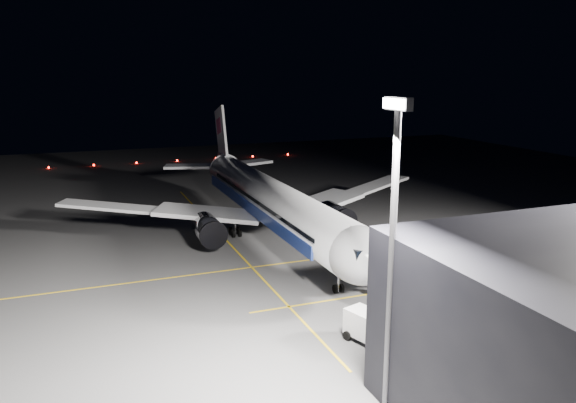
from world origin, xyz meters
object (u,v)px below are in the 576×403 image
(jet_bridge, at_px, (493,236))
(baggage_tug, at_px, (337,224))
(airliner, at_px, (269,200))
(safety_cone_c, at_px, (330,214))
(service_truck, at_px, (373,329))
(safety_cone_a, at_px, (289,227))
(floodlight_mast_south, at_px, (393,232))
(safety_cone_b, at_px, (345,229))

(jet_bridge, bearing_deg, baggage_tug, -161.35)
(airliner, xyz_separation_m, safety_cone_c, (-6.92, 12.43, -4.83))
(jet_bridge, bearing_deg, service_truck, -64.53)
(service_truck, relative_size, safety_cone_a, 9.30)
(floodlight_mast_south, xyz_separation_m, safety_cone_a, (-43.73, 10.01, -12.07))
(floodlight_mast_south, distance_m, safety_cone_b, 44.57)
(service_truck, bearing_deg, floodlight_mast_south, -42.04)
(safety_cone_b, bearing_deg, baggage_tug, -160.16)
(safety_cone_b, bearing_deg, service_truck, -22.90)
(airliner, relative_size, baggage_tug, 26.89)
(airliner, relative_size, safety_cone_b, 92.10)
(baggage_tug, xyz_separation_m, safety_cone_a, (-2.77, -6.30, -0.46))
(floodlight_mast_south, height_order, service_truck, floodlight_mast_south)
(service_truck, distance_m, safety_cone_b, 33.85)
(floodlight_mast_south, relative_size, safety_cone_a, 34.39)
(safety_cone_b, bearing_deg, jet_bridge, 18.57)
(airliner, relative_size, jet_bridge, 1.79)
(service_truck, height_order, safety_cone_b, service_truck)
(jet_bridge, bearing_deg, safety_cone_c, -169.37)
(airliner, bearing_deg, service_truck, -4.04)
(floodlight_mast_south, bearing_deg, safety_cone_a, 167.10)
(safety_cone_c, bearing_deg, safety_cone_a, -63.13)
(airliner, height_order, safety_cone_c, airliner)
(jet_bridge, relative_size, safety_cone_b, 51.53)
(floodlight_mast_south, height_order, safety_cone_a, floodlight_mast_south)
(baggage_tug, xyz_separation_m, safety_cone_c, (-7.04, 2.12, -0.42))
(jet_bridge, xyz_separation_m, safety_cone_b, (-21.46, -7.21, -4.25))
(jet_bridge, bearing_deg, airliner, -141.96)
(safety_cone_a, bearing_deg, jet_bridge, 28.65)
(safety_cone_b, bearing_deg, safety_cone_c, 169.51)
(airliner, height_order, floodlight_mast_south, floodlight_mast_south)
(jet_bridge, relative_size, floodlight_mast_south, 1.66)
(airliner, distance_m, baggage_tug, 11.21)
(jet_bridge, bearing_deg, safety_cone_a, -151.35)
(airliner, bearing_deg, baggage_tug, 89.37)
(airliner, distance_m, jet_bridge, 29.31)
(safety_cone_a, height_order, safety_cone_c, safety_cone_c)
(service_truck, xyz_separation_m, safety_cone_a, (-35.44, 6.32, -1.13))
(safety_cone_a, distance_m, safety_cone_b, 8.07)
(baggage_tug, distance_m, safety_cone_c, 7.36)
(airliner, bearing_deg, safety_cone_b, 81.53)
(safety_cone_b, height_order, safety_cone_c, safety_cone_b)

